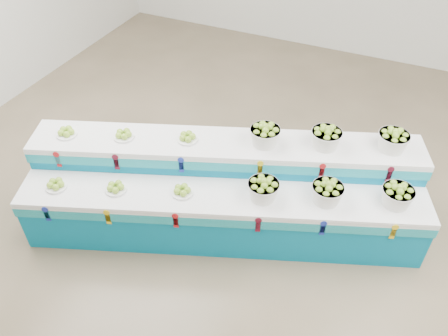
{
  "coord_description": "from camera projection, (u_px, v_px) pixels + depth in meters",
  "views": [
    {
      "loc": [
        0.97,
        -3.55,
        4.18
      ],
      "look_at": [
        -0.58,
        -0.09,
        0.87
      ],
      "focal_mm": 36.46,
      "sensor_mm": 36.0,
      "label": 1
    }
  ],
  "objects": [
    {
      "name": "plate_upper_right",
      "position": [
        187.0,
        137.0,
        5.13
      ],
      "size": [
        0.31,
        0.31,
        0.1
      ],
      "primitive_type": "cylinder",
      "rotation": [
        0.0,
        0.0,
        0.35
      ],
      "color": "white",
      "rests_on": "display_stand"
    },
    {
      "name": "plate_upper_mid",
      "position": [
        124.0,
        134.0,
        5.17
      ],
      "size": [
        0.31,
        0.31,
        0.1
      ],
      "primitive_type": "cylinder",
      "rotation": [
        0.0,
        0.0,
        0.35
      ],
      "color": "white",
      "rests_on": "display_stand"
    },
    {
      "name": "display_stand",
      "position": [
        224.0,
        191.0,
        5.27
      ],
      "size": [
        4.62,
        2.64,
        1.02
      ],
      "primitive_type": null,
      "rotation": [
        0.0,
        0.0,
        0.35
      ],
      "color": "#04749E",
      "rests_on": "ground"
    },
    {
      "name": "plate_lower_left",
      "position": [
        56.0,
        184.0,
        4.98
      ],
      "size": [
        0.31,
        0.31,
        0.1
      ],
      "primitive_type": "cylinder",
      "rotation": [
        0.0,
        0.0,
        0.35
      ],
      "color": "white",
      "rests_on": "display_stand"
    },
    {
      "name": "basket_upper_mid",
      "position": [
        326.0,
        137.0,
        5.01
      ],
      "size": [
        0.44,
        0.44,
        0.25
      ],
      "primitive_type": null,
      "rotation": [
        0.0,
        0.0,
        0.35
      ],
      "color": "silver",
      "rests_on": "display_stand"
    },
    {
      "name": "basket_lower_mid",
      "position": [
        327.0,
        192.0,
        4.78
      ],
      "size": [
        0.44,
        0.44,
        0.25
      ],
      "primitive_type": null,
      "rotation": [
        0.0,
        0.0,
        0.35
      ],
      "color": "silver",
      "rests_on": "display_stand"
    },
    {
      "name": "plate_lower_right",
      "position": [
        182.0,
        190.0,
        4.91
      ],
      "size": [
        0.31,
        0.31,
        0.1
      ],
      "primitive_type": "cylinder",
      "rotation": [
        0.0,
        0.0,
        0.35
      ],
      "color": "white",
      "rests_on": "display_stand"
    },
    {
      "name": "basket_lower_left",
      "position": [
        263.0,
        189.0,
        4.82
      ],
      "size": [
        0.44,
        0.44,
        0.25
      ],
      "primitive_type": null,
      "rotation": [
        0.0,
        0.0,
        0.35
      ],
      "color": "silver",
      "rests_on": "display_stand"
    },
    {
      "name": "ground",
      "position": [
        271.0,
        230.0,
        5.49
      ],
      "size": [
        10.0,
        10.0,
        0.0
      ],
      "primitive_type": "plane",
      "color": "brown",
      "rests_on": "ground"
    },
    {
      "name": "plate_upper_left",
      "position": [
        66.0,
        132.0,
        5.21
      ],
      "size": [
        0.31,
        0.31,
        0.1
      ],
      "primitive_type": "cylinder",
      "rotation": [
        0.0,
        0.0,
        0.35
      ],
      "color": "white",
      "rests_on": "display_stand"
    },
    {
      "name": "basket_lower_right",
      "position": [
        397.0,
        195.0,
        4.75
      ],
      "size": [
        0.44,
        0.44,
        0.25
      ],
      "primitive_type": null,
      "rotation": [
        0.0,
        0.0,
        0.35
      ],
      "color": "silver",
      "rests_on": "display_stand"
    },
    {
      "name": "basket_upper_left",
      "position": [
        265.0,
        135.0,
        5.04
      ],
      "size": [
        0.44,
        0.44,
        0.25
      ],
      "primitive_type": null,
      "rotation": [
        0.0,
        0.0,
        0.35
      ],
      "color": "silver",
      "rests_on": "display_stand"
    },
    {
      "name": "basket_upper_right",
      "position": [
        393.0,
        140.0,
        4.97
      ],
      "size": [
        0.44,
        0.44,
        0.25
      ],
      "primitive_type": null,
      "rotation": [
        0.0,
        0.0,
        0.35
      ],
      "color": "silver",
      "rests_on": "display_stand"
    },
    {
      "name": "plate_lower_mid",
      "position": [
        116.0,
        187.0,
        4.95
      ],
      "size": [
        0.31,
        0.31,
        0.1
      ],
      "primitive_type": "cylinder",
      "rotation": [
        0.0,
        0.0,
        0.35
      ],
      "color": "white",
      "rests_on": "display_stand"
    }
  ]
}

